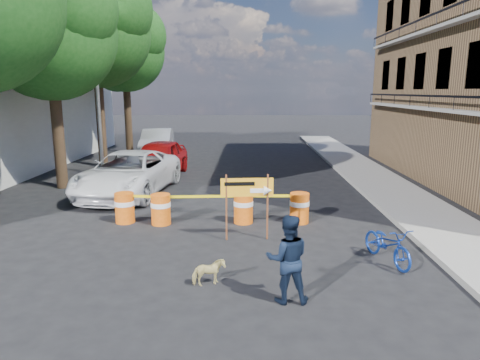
{
  "coord_description": "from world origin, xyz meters",
  "views": [
    {
      "loc": [
        0.71,
        -9.73,
        3.84
      ],
      "look_at": [
        0.47,
        2.41,
        1.3
      ],
      "focal_mm": 32.0,
      "sensor_mm": 36.0,
      "label": 1
    }
  ],
  "objects_px": {
    "detour_sign": "(254,192)",
    "dog": "(209,272)",
    "barrel_far_left": "(125,207)",
    "bicycle": "(389,227)",
    "barrel_mid_right": "(243,207)",
    "pedestrian": "(288,259)",
    "barrel_mid_left": "(161,209)",
    "sedan_red": "(159,159)",
    "barrel_far_right": "(299,207)",
    "sedan_silver": "(157,142)",
    "suv_white": "(129,173)"
  },
  "relations": [
    {
      "from": "barrel_far_right",
      "to": "sedan_red",
      "type": "bearing_deg",
      "value": 129.12
    },
    {
      "from": "barrel_mid_right",
      "to": "pedestrian",
      "type": "relative_size",
      "value": 0.54
    },
    {
      "from": "detour_sign",
      "to": "suv_white",
      "type": "bearing_deg",
      "value": 128.43
    },
    {
      "from": "pedestrian",
      "to": "dog",
      "type": "distance_m",
      "value": 1.73
    },
    {
      "from": "barrel_far_left",
      "to": "sedan_red",
      "type": "height_order",
      "value": "sedan_red"
    },
    {
      "from": "detour_sign",
      "to": "dog",
      "type": "height_order",
      "value": "detour_sign"
    },
    {
      "from": "barrel_far_left",
      "to": "detour_sign",
      "type": "relative_size",
      "value": 0.51
    },
    {
      "from": "bicycle",
      "to": "sedan_red",
      "type": "height_order",
      "value": "bicycle"
    },
    {
      "from": "pedestrian",
      "to": "bicycle",
      "type": "height_order",
      "value": "bicycle"
    },
    {
      "from": "barrel_mid_right",
      "to": "pedestrian",
      "type": "distance_m",
      "value": 4.89
    },
    {
      "from": "suv_white",
      "to": "sedan_silver",
      "type": "xyz_separation_m",
      "value": [
        -1.01,
        9.9,
        0.0
      ]
    },
    {
      "from": "barrel_mid_left",
      "to": "sedan_red",
      "type": "relative_size",
      "value": 0.19
    },
    {
      "from": "barrel_mid_left",
      "to": "dog",
      "type": "height_order",
      "value": "barrel_mid_left"
    },
    {
      "from": "barrel_mid_right",
      "to": "bicycle",
      "type": "height_order",
      "value": "bicycle"
    },
    {
      "from": "bicycle",
      "to": "pedestrian",
      "type": "bearing_deg",
      "value": -160.11
    },
    {
      "from": "barrel_far_right",
      "to": "barrel_mid_right",
      "type": "bearing_deg",
      "value": -178.44
    },
    {
      "from": "barrel_far_right",
      "to": "dog",
      "type": "bearing_deg",
      "value": -118.55
    },
    {
      "from": "sedan_silver",
      "to": "dog",
      "type": "bearing_deg",
      "value": -81.22
    },
    {
      "from": "bicycle",
      "to": "barrel_far_right",
      "type": "bearing_deg",
      "value": 101.32
    },
    {
      "from": "barrel_far_right",
      "to": "sedan_silver",
      "type": "bearing_deg",
      "value": 117.68
    },
    {
      "from": "pedestrian",
      "to": "barrel_mid_left",
      "type": "bearing_deg",
      "value": -55.73
    },
    {
      "from": "barrel_mid_left",
      "to": "bicycle",
      "type": "height_order",
      "value": "bicycle"
    },
    {
      "from": "detour_sign",
      "to": "pedestrian",
      "type": "xyz_separation_m",
      "value": [
        0.59,
        -3.36,
        -0.44
      ]
    },
    {
      "from": "pedestrian",
      "to": "barrel_mid_right",
      "type": "bearing_deg",
      "value": -80.84
    },
    {
      "from": "barrel_far_right",
      "to": "sedan_red",
      "type": "xyz_separation_m",
      "value": [
        -5.58,
        6.86,
        0.36
      ]
    },
    {
      "from": "barrel_far_right",
      "to": "sedan_silver",
      "type": "distance_m",
      "value": 15.12
    },
    {
      "from": "pedestrian",
      "to": "suv_white",
      "type": "bearing_deg",
      "value": -58.93
    },
    {
      "from": "barrel_mid_left",
      "to": "barrel_mid_right",
      "type": "bearing_deg",
      "value": 4.3
    },
    {
      "from": "detour_sign",
      "to": "bicycle",
      "type": "height_order",
      "value": "detour_sign"
    },
    {
      "from": "barrel_mid_right",
      "to": "barrel_far_right",
      "type": "distance_m",
      "value": 1.65
    },
    {
      "from": "barrel_far_right",
      "to": "dog",
      "type": "distance_m",
      "value": 4.81
    },
    {
      "from": "suv_white",
      "to": "detour_sign",
      "type": "bearing_deg",
      "value": -40.35
    },
    {
      "from": "barrel_far_left",
      "to": "sedan_silver",
      "type": "relative_size",
      "value": 0.19
    },
    {
      "from": "barrel_far_left",
      "to": "detour_sign",
      "type": "xyz_separation_m",
      "value": [
        3.79,
        -1.41,
        0.8
      ]
    },
    {
      "from": "barrel_far_left",
      "to": "barrel_far_right",
      "type": "distance_m",
      "value": 5.16
    },
    {
      "from": "dog",
      "to": "barrel_far_right",
      "type": "bearing_deg",
      "value": -49.56
    },
    {
      "from": "sedan_silver",
      "to": "barrel_far_right",
      "type": "bearing_deg",
      "value": -68.56
    },
    {
      "from": "barrel_mid_right",
      "to": "dog",
      "type": "bearing_deg",
      "value": -98.8
    },
    {
      "from": "barrel_far_left",
      "to": "dog",
      "type": "relative_size",
      "value": 1.38
    },
    {
      "from": "barrel_far_left",
      "to": "barrel_far_right",
      "type": "height_order",
      "value": "same"
    },
    {
      "from": "barrel_mid_left",
      "to": "barrel_far_right",
      "type": "xyz_separation_m",
      "value": [
        4.06,
        0.23,
        0.0
      ]
    },
    {
      "from": "barrel_far_left",
      "to": "bicycle",
      "type": "height_order",
      "value": "bicycle"
    },
    {
      "from": "suv_white",
      "to": "sedan_red",
      "type": "xyz_separation_m",
      "value": [
        0.44,
        3.37,
        0.03
      ]
    },
    {
      "from": "barrel_far_left",
      "to": "pedestrian",
      "type": "relative_size",
      "value": 0.54
    },
    {
      "from": "barrel_far_left",
      "to": "bicycle",
      "type": "bearing_deg",
      "value": -22.94
    },
    {
      "from": "sedan_red",
      "to": "bicycle",
      "type": "bearing_deg",
      "value": -49.9
    },
    {
      "from": "detour_sign",
      "to": "sedan_red",
      "type": "xyz_separation_m",
      "value": [
        -4.2,
        8.35,
        -0.45
      ]
    },
    {
      "from": "barrel_mid_right",
      "to": "sedan_silver",
      "type": "relative_size",
      "value": 0.19
    },
    {
      "from": "suv_white",
      "to": "dog",
      "type": "bearing_deg",
      "value": -57.59
    },
    {
      "from": "detour_sign",
      "to": "pedestrian",
      "type": "bearing_deg",
      "value": -84.64
    }
  ]
}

